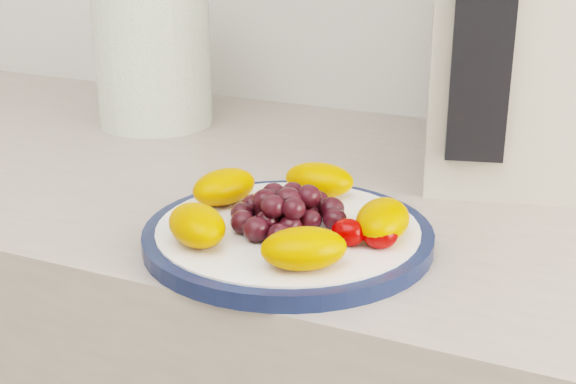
% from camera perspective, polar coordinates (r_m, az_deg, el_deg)
% --- Properties ---
extents(plate_rim, '(0.26, 0.26, 0.01)m').
position_cam_1_polar(plate_rim, '(0.72, 0.00, -3.17)').
color(plate_rim, '#101B3D').
rests_on(plate_rim, counter).
extents(plate_face, '(0.24, 0.24, 0.02)m').
position_cam_1_polar(plate_face, '(0.72, 0.00, -3.09)').
color(plate_face, white).
rests_on(plate_face, counter).
extents(canister, '(0.18, 0.18, 0.19)m').
position_cam_1_polar(canister, '(1.11, -9.58, 9.49)').
color(canister, '#44671B').
rests_on(canister, counter).
extents(appliance_body, '(0.25, 0.31, 0.33)m').
position_cam_1_polar(appliance_body, '(0.94, 16.18, 11.59)').
color(appliance_body, '#B8B09F').
rests_on(appliance_body, counter).
extents(appliance_panel, '(0.06, 0.03, 0.25)m').
position_cam_1_polar(appliance_panel, '(0.80, 13.74, 10.75)').
color(appliance_panel, black).
rests_on(appliance_panel, appliance_body).
extents(fruit_plate, '(0.22, 0.22, 0.04)m').
position_cam_1_polar(fruit_plate, '(0.71, 0.02, -1.35)').
color(fruit_plate, '#D86300').
rests_on(fruit_plate, plate_face).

